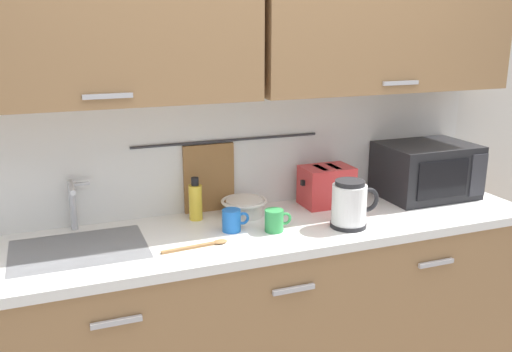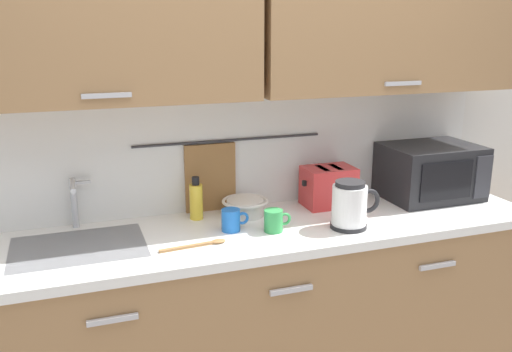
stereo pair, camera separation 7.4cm
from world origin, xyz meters
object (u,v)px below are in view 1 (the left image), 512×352
wooden_spoon (203,245)px  electric_kettle (350,204)px  toaster (326,186)px  microwave (426,170)px  mug_near_sink (232,220)px  mug_by_kettle (275,220)px  mixing_bowl (244,206)px  dish_soap_bottle (196,201)px

wooden_spoon → electric_kettle: bearing=-1.2°
toaster → microwave: bearing=-5.6°
microwave → mug_near_sink: bearing=-173.8°
mug_by_kettle → wooden_spoon: 0.34m
microwave → wooden_spoon: microwave is taller
mug_near_sink → wooden_spoon: mug_near_sink is taller
electric_kettle → mixing_bowl: electric_kettle is taller
mug_by_kettle → wooden_spoon: (-0.33, -0.05, -0.04)m
electric_kettle → toaster: electric_kettle is taller
mug_near_sink → mug_by_kettle: same height
mixing_bowl → toaster: bearing=0.8°
microwave → mug_by_kettle: (-0.91, -0.18, -0.09)m
electric_kettle → mug_by_kettle: size_ratio=1.89×
mixing_bowl → microwave: bearing=-2.8°
electric_kettle → dish_soap_bottle: electric_kettle is taller
microwave → dish_soap_bottle: bearing=176.3°
electric_kettle → mug_near_sink: (-0.49, 0.13, -0.05)m
mug_near_sink → toaster: toaster is taller
wooden_spoon → dish_soap_bottle: bearing=79.9°
toaster → mug_by_kettle: toaster is taller
toaster → mug_by_kettle: bearing=-147.4°
microwave → toaster: (-0.54, 0.05, -0.04)m
mixing_bowl → toaster: (0.43, 0.01, 0.05)m
mug_by_kettle → toaster: bearing=32.6°
microwave → toaster: 0.54m
toaster → mug_by_kettle: 0.45m
wooden_spoon → microwave: bearing=10.8°
dish_soap_bottle → mixing_bowl: dish_soap_bottle is taller
mug_near_sink → toaster: bearing=17.5°
dish_soap_bottle → wooden_spoon: (-0.06, -0.32, -0.08)m
mug_near_sink → dish_soap_bottle: bearing=118.6°
microwave → mug_by_kettle: bearing=-168.5°
wooden_spoon → mug_by_kettle: bearing=9.1°
microwave → electric_kettle: 0.64m
mixing_bowl → mug_by_kettle: size_ratio=1.78×
electric_kettle → dish_soap_bottle: size_ratio=1.16×
toaster → wooden_spoon: bearing=-157.5°
electric_kettle → wooden_spoon: size_ratio=0.82×
mixing_bowl → wooden_spoon: (-0.28, -0.29, -0.04)m
dish_soap_bottle → wooden_spoon: 0.33m
mug_near_sink → mixing_bowl: mug_near_sink is taller
toaster → wooden_spoon: toaster is taller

